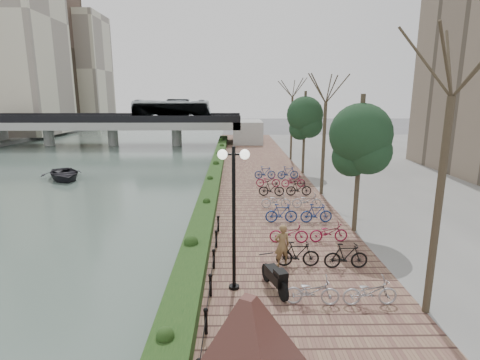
{
  "coord_description": "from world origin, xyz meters",
  "views": [
    {
      "loc": [
        2.2,
        -8.13,
        6.9
      ],
      "look_at": [
        2.52,
        13.63,
        2.0
      ],
      "focal_mm": 28.0,
      "sensor_mm": 36.0,
      "label": 1
    }
  ],
  "objects_px": {
    "lamppost": "(234,189)",
    "boat": "(64,174)",
    "pedestrian": "(282,245)",
    "motorcycle": "(274,276)"
  },
  "relations": [
    {
      "from": "pedestrian",
      "to": "boat",
      "type": "height_order",
      "value": "pedestrian"
    },
    {
      "from": "lamppost",
      "to": "pedestrian",
      "type": "xyz_separation_m",
      "value": [
        1.83,
        1.71,
        -2.67
      ]
    },
    {
      "from": "lamppost",
      "to": "motorcycle",
      "type": "xyz_separation_m",
      "value": [
        1.35,
        -0.16,
        -2.97
      ]
    },
    {
      "from": "boat",
      "to": "pedestrian",
      "type": "bearing_deg",
      "value": -79.31
    },
    {
      "from": "pedestrian",
      "to": "boat",
      "type": "relative_size",
      "value": 0.36
    },
    {
      "from": "motorcycle",
      "to": "pedestrian",
      "type": "xyz_separation_m",
      "value": [
        0.48,
        1.87,
        0.3
      ]
    },
    {
      "from": "lamppost",
      "to": "boat",
      "type": "bearing_deg",
      "value": 126.54
    },
    {
      "from": "motorcycle",
      "to": "boat",
      "type": "relative_size",
      "value": 0.37
    },
    {
      "from": "motorcycle",
      "to": "pedestrian",
      "type": "relative_size",
      "value": 1.02
    },
    {
      "from": "lamppost",
      "to": "boat",
      "type": "height_order",
      "value": "lamppost"
    }
  ]
}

